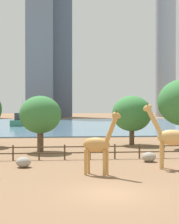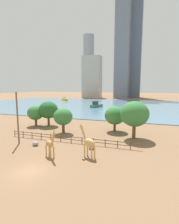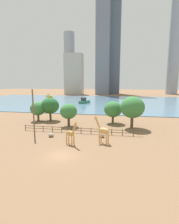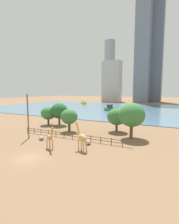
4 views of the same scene
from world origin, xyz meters
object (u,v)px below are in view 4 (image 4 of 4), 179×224
at_px(tree_right_tall, 132,115).
at_px(boulder_by_pole, 88,142).
at_px(tree_left_small, 117,117).
at_px(tree_center_broad, 69,117).
at_px(boat_sailboat, 111,108).
at_px(giraffe_companion, 82,137).
at_px(boat_ferry, 84,102).
at_px(tree_left_large, 59,111).
at_px(boulder_near_fence, 42,138).
at_px(utility_pole, 28,116).
at_px(tree_right_small, 48,113).
at_px(giraffe_tall, 50,138).

bearing_deg(tree_right_tall, boulder_by_pole, -126.46).
relative_size(boulder_by_pole, tree_right_tall, 0.15).
distance_m(boulder_by_pole, tree_left_small, 13.40).
height_order(tree_center_broad, boat_sailboat, boat_sailboat).
height_order(giraffe_companion, boat_sailboat, boat_sailboat).
bearing_deg(boat_ferry, giraffe_companion, -14.27).
height_order(tree_center_broad, tree_right_tall, tree_right_tall).
height_order(boulder_by_pole, boat_sailboat, boat_sailboat).
height_order(tree_left_large, tree_right_tall, tree_right_tall).
bearing_deg(boulder_near_fence, utility_pole, -178.59).
height_order(utility_pole, boulder_near_fence, utility_pole).
distance_m(giraffe_companion, tree_right_small, 25.47).
distance_m(giraffe_companion, boulder_near_fence, 11.02).
bearing_deg(boat_sailboat, tree_left_small, -135.88).
distance_m(utility_pole, boulder_near_fence, 5.64).
bearing_deg(boulder_near_fence, boat_ferry, 113.89).
bearing_deg(tree_left_large, boulder_near_fence, -66.54).
height_order(tree_center_broad, tree_left_small, tree_left_small).
bearing_deg(boat_sailboat, giraffe_tall, -147.72).
xyz_separation_m(utility_pole, boulder_by_pole, (13.65, 1.77, -4.38)).
xyz_separation_m(tree_center_broad, boat_sailboat, (-6.58, 48.02, -2.50)).
distance_m(boulder_by_pole, tree_center_broad, 12.38).
bearing_deg(tree_center_broad, tree_left_large, 142.73).
xyz_separation_m(boulder_by_pole, tree_left_large, (-16.49, 13.02, 3.89)).
distance_m(giraffe_tall, giraffe_companion, 5.77).
relative_size(giraffe_tall, giraffe_companion, 0.89).
bearing_deg(giraffe_companion, boulder_by_pole, -53.42).
relative_size(giraffe_companion, utility_pole, 0.51).
xyz_separation_m(tree_left_large, tree_left_small, (17.95, -0.13, -0.51)).
bearing_deg(boulder_by_pole, giraffe_companion, -80.09).
distance_m(giraffe_tall, tree_left_large, 21.73).
xyz_separation_m(giraffe_tall, tree_right_small, (-14.85, 17.09, 1.51)).
height_order(tree_left_large, boat_ferry, tree_left_large).
bearing_deg(boat_ferry, boulder_near_fence, -19.23).
xyz_separation_m(tree_center_broad, tree_right_small, (-10.48, 4.37, -0.23)).
bearing_deg(tree_left_large, tree_right_tall, -11.36).
relative_size(giraffe_companion, tree_left_small, 0.82).
distance_m(tree_left_large, tree_right_small, 3.52).
height_order(giraffe_tall, tree_right_tall, tree_right_tall).
relative_size(giraffe_companion, boat_ferry, 0.70).
distance_m(tree_center_broad, tree_left_small, 11.98).
bearing_deg(tree_center_broad, boat_ferry, 116.73).
height_order(giraffe_companion, boulder_near_fence, giraffe_companion).
relative_size(giraffe_companion, boulder_near_fence, 4.41).
bearing_deg(utility_pole, boulder_near_fence, 1.41).
distance_m(tree_center_broad, tree_right_tall, 15.58).
relative_size(utility_pole, boulder_by_pole, 8.27).
bearing_deg(boulder_near_fence, boat_sailboat, 95.71).
bearing_deg(giraffe_tall, boat_ferry, 144.42).
xyz_separation_m(tree_right_small, boat_sailboat, (3.90, 43.65, -2.27)).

